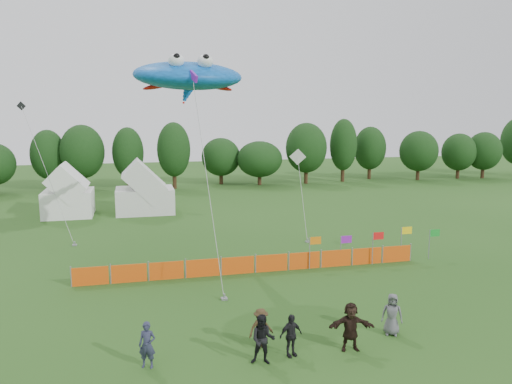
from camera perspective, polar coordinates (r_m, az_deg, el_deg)
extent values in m
plane|color=#234C16|center=(20.60, 4.19, -17.02)|extent=(160.00, 160.00, 0.00)
cylinder|color=#382314|center=(65.05, -22.52, 1.24)|extent=(0.50, 0.50, 2.38)
ellipsoid|color=black|center=(64.75, -22.68, 3.97)|extent=(4.09, 4.09, 5.35)
cylinder|color=#382314|center=(63.74, -19.09, 1.37)|extent=(0.50, 0.50, 2.57)
ellipsoid|color=black|center=(63.42, -19.24, 4.38)|extent=(5.20, 5.20, 5.79)
cylinder|color=#382314|center=(63.41, -14.32, 1.50)|extent=(0.50, 0.50, 2.46)
ellipsoid|color=black|center=(63.10, -14.43, 4.40)|extent=(3.78, 3.78, 5.55)
cylinder|color=#382314|center=(62.19, -9.30, 1.61)|extent=(0.50, 0.50, 2.66)
ellipsoid|color=black|center=(61.86, -9.38, 4.81)|extent=(4.05, 4.05, 5.99)
cylinder|color=#382314|center=(65.58, -4.01, 1.77)|extent=(0.50, 0.50, 1.98)
ellipsoid|color=black|center=(65.32, -4.03, 4.02)|extent=(5.06, 5.06, 4.46)
cylinder|color=#382314|center=(64.65, 0.41, 1.64)|extent=(0.50, 0.50, 1.86)
ellipsoid|color=black|center=(64.40, 0.41, 3.78)|extent=(5.86, 5.86, 4.18)
cylinder|color=#382314|center=(66.25, 5.73, 2.10)|extent=(0.50, 0.50, 2.62)
ellipsoid|color=black|center=(65.95, 5.77, 5.05)|extent=(5.41, 5.41, 5.89)
cylinder|color=#382314|center=(68.84, 9.88, 2.33)|extent=(0.50, 0.50, 2.78)
ellipsoid|color=black|center=(68.53, 9.96, 5.35)|extent=(3.67, 3.67, 6.26)
cylinder|color=#382314|center=(72.63, 12.81, 2.43)|extent=(0.50, 0.50, 2.42)
ellipsoid|color=black|center=(72.36, 12.90, 4.91)|extent=(4.46, 4.46, 5.44)
cylinder|color=#382314|center=(73.19, 18.00, 2.19)|extent=(0.50, 0.50, 2.24)
ellipsoid|color=black|center=(72.94, 18.11, 4.47)|extent=(5.26, 5.26, 5.03)
cylinder|color=#382314|center=(76.78, 22.06, 2.22)|extent=(0.50, 0.50, 2.10)
ellipsoid|color=black|center=(76.54, 22.17, 4.26)|extent=(4.74, 4.74, 4.73)
cylinder|color=#382314|center=(78.67, 24.47, 2.24)|extent=(0.50, 0.50, 2.16)
ellipsoid|color=black|center=(78.43, 24.60, 4.29)|extent=(4.88, 4.88, 4.87)
cube|color=white|center=(47.76, -20.62, -1.20)|extent=(4.20, 4.20, 2.31)
cube|color=silver|center=(47.34, -12.56, -0.94)|extent=(5.20, 4.16, 2.29)
cube|color=#DC4C0C|center=(28.23, -18.43, -9.12)|extent=(1.90, 0.06, 1.00)
cube|color=#DC4C0C|center=(28.12, -14.32, -9.00)|extent=(1.90, 0.06, 1.00)
cube|color=#DC4C0C|center=(28.16, -10.20, -8.84)|extent=(1.90, 0.06, 1.00)
cube|color=#DC4C0C|center=(28.34, -6.12, -8.63)|extent=(1.90, 0.06, 1.00)
cube|color=#DC4C0C|center=(28.66, -2.11, -8.39)|extent=(1.90, 0.06, 1.00)
cube|color=#DC4C0C|center=(29.11, 1.78, -8.11)|extent=(1.90, 0.06, 1.00)
cube|color=#DC4C0C|center=(29.69, 5.54, -7.81)|extent=(1.90, 0.06, 1.00)
cube|color=#DC4C0C|center=(30.40, 9.13, -7.49)|extent=(1.90, 0.06, 1.00)
cube|color=#DC4C0C|center=(31.21, 12.54, -7.16)|extent=(1.90, 0.06, 1.00)
cube|color=#DC4C0C|center=(32.13, 15.76, -6.82)|extent=(1.90, 0.06, 1.00)
cylinder|color=gray|center=(29.57, 6.14, -6.96)|extent=(0.06, 0.06, 1.92)
cube|color=orange|center=(29.50, 6.81, -5.54)|extent=(0.70, 0.02, 0.45)
cylinder|color=gray|center=(30.40, 9.63, -6.67)|extent=(0.06, 0.06, 1.84)
cube|color=purple|center=(30.36, 10.28, -5.35)|extent=(0.70, 0.02, 0.45)
cylinder|color=gray|center=(31.06, 13.18, -6.32)|extent=(0.06, 0.06, 1.98)
cube|color=red|center=(31.03, 13.81, -4.89)|extent=(0.70, 0.02, 0.45)
cylinder|color=gray|center=(32.12, 16.24, -5.77)|extent=(0.06, 0.06, 2.17)
cube|color=yellow|center=(32.10, 16.85, -4.23)|extent=(0.70, 0.02, 0.45)
cylinder|color=gray|center=(33.24, 19.18, -5.68)|extent=(0.06, 0.06, 1.88)
cube|color=#148C26|center=(33.26, 19.75, -4.42)|extent=(0.70, 0.02, 0.45)
imported|color=#282B44|center=(18.99, -12.33, -16.70)|extent=(0.72, 0.59, 1.69)
imported|color=black|center=(18.80, 0.80, -16.51)|extent=(1.07, 0.94, 1.85)
imported|color=#392916|center=(19.99, 0.55, -15.31)|extent=(1.13, 0.80, 1.59)
imported|color=black|center=(19.42, 4.00, -16.03)|extent=(1.03, 0.63, 1.63)
imported|color=#535458|center=(21.79, 15.28, -13.33)|extent=(1.01, 0.87, 1.74)
imported|color=black|center=(20.09, 10.77, -14.87)|extent=(1.83, 0.89, 1.89)
ellipsoid|color=blue|center=(28.48, -7.74, 13.03)|extent=(6.69, 5.46, 2.12)
sphere|color=white|center=(27.16, -9.10, 14.61)|extent=(0.85, 0.85, 0.85)
sphere|color=white|center=(27.34, -5.82, 14.63)|extent=(0.85, 0.85, 0.85)
ellipsoid|color=red|center=(28.52, -11.07, 11.82)|extent=(1.78, 0.78, 0.28)
ellipsoid|color=red|center=(28.87, -4.49, 11.92)|extent=(1.78, 0.78, 0.28)
cube|color=purple|center=(26.16, -7.16, 12.98)|extent=(0.37, 0.96, 0.70)
cylinder|color=#A5A5A5|center=(25.14, -5.50, 0.62)|extent=(0.99, 3.23, 10.82)
cube|color=gray|center=(25.03, -3.66, -12.08)|extent=(0.30, 0.30, 0.10)
cube|color=silver|center=(38.57, 4.80, 4.02)|extent=(1.26, 0.35, 1.26)
cylinder|color=#A5A5A5|center=(37.06, 5.33, -0.68)|extent=(0.51, 3.84, 5.80)
cube|color=gray|center=(35.81, 5.91, -5.67)|extent=(0.30, 0.30, 0.10)
cube|color=black|center=(43.08, -25.25, 8.89)|extent=(0.71, 0.21, 0.71)
cylinder|color=#A5A5A5|center=(39.65, -22.83, 2.12)|extent=(4.13, 6.69, 9.68)
cube|color=gray|center=(36.94, -20.02, -5.72)|extent=(0.30, 0.30, 0.10)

